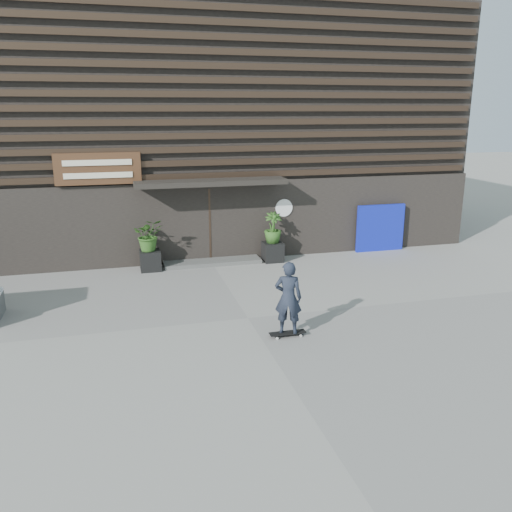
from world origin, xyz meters
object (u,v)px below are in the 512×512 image
object	(u,v)px
planter_pot_left	(150,260)
skateboarder	(288,298)
planter_pot_right	(273,252)
blue_tarp	(380,228)

from	to	relation	value
planter_pot_left	skateboarder	size ratio (longest dim) A/B	0.36
planter_pot_left	planter_pot_right	size ratio (longest dim) A/B	1.00
planter_pot_left	planter_pot_right	distance (m)	3.80
planter_pot_left	skateboarder	xyz separation A→B (m)	(2.47, -5.60, 0.56)
blue_tarp	skateboarder	distance (m)	7.86
planter_pot_right	blue_tarp	xyz separation A→B (m)	(3.86, 0.30, 0.49)
blue_tarp	skateboarder	bearing A→B (deg)	-131.32
blue_tarp	skateboarder	size ratio (longest dim) A/B	1.02
planter_pot_left	blue_tarp	xyz separation A→B (m)	(7.66, 0.30, 0.49)
blue_tarp	skateboarder	world-z (taller)	skateboarder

